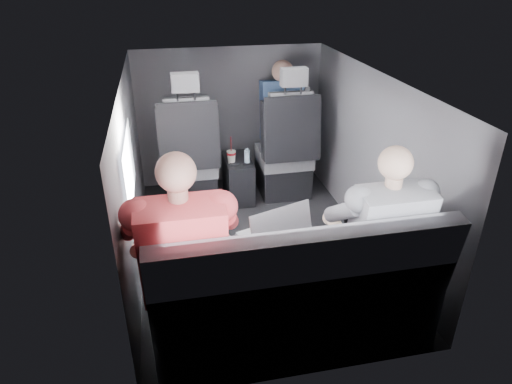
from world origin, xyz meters
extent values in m
plane|color=black|center=(0.00, 0.00, 0.00)|extent=(2.60, 2.60, 0.00)
plane|color=#B2B2AD|center=(0.00, 0.00, 1.35)|extent=(2.60, 2.60, 0.00)
cube|color=#56565B|center=(-0.90, 0.00, 0.68)|extent=(0.02, 2.60, 1.35)
cube|color=#56565B|center=(0.90, 0.00, 0.68)|extent=(0.02, 2.60, 1.35)
cube|color=#56565B|center=(0.00, 1.30, 0.68)|extent=(1.80, 0.02, 1.35)
cube|color=#56565B|center=(0.00, -1.30, 0.68)|extent=(1.80, 0.02, 1.35)
cube|color=white|center=(-0.88, -0.30, 0.90)|extent=(0.02, 0.75, 0.42)
cube|color=black|center=(0.45, 0.67, 0.80)|extent=(0.35, 0.11, 0.59)
cube|color=black|center=(-0.45, 0.92, 0.15)|extent=(0.46, 0.48, 0.30)
cube|color=#5A5A5F|center=(-0.45, 0.90, 0.38)|extent=(0.48, 0.46, 0.14)
cube|color=#5A5A5F|center=(-0.45, 0.70, 0.75)|extent=(0.38, 0.18, 0.61)
cube|color=black|center=(-0.67, 0.70, 0.72)|extent=(0.08, 0.21, 0.53)
cube|color=black|center=(-0.23, 0.70, 0.72)|extent=(0.08, 0.21, 0.53)
cube|color=black|center=(-0.45, 0.64, 0.74)|extent=(0.50, 0.11, 0.58)
cube|color=#5A5A5F|center=(-0.45, 0.66, 1.19)|extent=(0.22, 0.10, 0.15)
cube|color=black|center=(0.45, 0.92, 0.15)|extent=(0.46, 0.48, 0.30)
cube|color=#5A5A5F|center=(0.45, 0.90, 0.38)|extent=(0.48, 0.46, 0.14)
cube|color=#5A5A5F|center=(0.45, 0.70, 0.75)|extent=(0.38, 0.18, 0.61)
cube|color=black|center=(0.23, 0.70, 0.72)|extent=(0.08, 0.21, 0.53)
cube|color=black|center=(0.67, 0.70, 0.72)|extent=(0.08, 0.21, 0.53)
cube|color=black|center=(0.45, 0.64, 0.74)|extent=(0.50, 0.11, 0.58)
cube|color=#5A5A5F|center=(0.45, 0.66, 1.19)|extent=(0.22, 0.10, 0.15)
cube|color=black|center=(0.00, 0.88, 0.20)|extent=(0.24, 0.48, 0.40)
cylinder|color=black|center=(-0.05, 0.76, 0.41)|extent=(0.09, 0.09, 0.01)
cylinder|color=black|center=(0.06, 0.76, 0.41)|extent=(0.09, 0.09, 0.01)
cube|color=#5A5A5F|center=(0.00, -1.02, 0.23)|extent=(1.60, 0.50, 0.45)
cube|color=#5A5A5F|center=(0.00, -1.25, 0.68)|extent=(1.60, 0.17, 0.47)
cylinder|color=red|center=(-0.07, 0.80, 0.49)|extent=(0.08, 0.08, 0.02)
cylinder|color=white|center=(-0.07, 0.80, 0.51)|extent=(0.08, 0.08, 0.01)
cylinder|color=red|center=(-0.07, 0.80, 0.58)|extent=(0.01, 0.01, 0.14)
cylinder|color=#A6CEE1|center=(0.07, 0.76, 0.46)|extent=(0.05, 0.05, 0.12)
cylinder|color=#A6CEE1|center=(0.07, 0.76, 0.53)|extent=(0.03, 0.03, 0.02)
cube|color=white|center=(-0.59, -0.79, 0.59)|extent=(0.34, 0.27, 0.02)
cube|color=silver|center=(-0.59, -0.80, 0.60)|extent=(0.26, 0.16, 0.00)
cube|color=white|center=(-0.59, -0.72, 0.60)|extent=(0.10, 0.06, 0.00)
cube|color=white|center=(-0.59, -0.92, 0.70)|extent=(0.31, 0.12, 0.21)
cube|color=white|center=(-0.59, -0.92, 0.70)|extent=(0.27, 0.10, 0.18)
cube|color=#BAB9BE|center=(-0.05, -0.76, 0.59)|extent=(0.45, 0.38, 0.02)
cube|color=silver|center=(-0.05, -0.78, 0.60)|extent=(0.35, 0.24, 0.00)
cube|color=#BAB9BE|center=(-0.05, -0.68, 0.60)|extent=(0.13, 0.09, 0.00)
cube|color=#BAB9BE|center=(-0.05, -0.93, 0.72)|extent=(0.39, 0.20, 0.26)
cube|color=white|center=(-0.05, -0.92, 0.72)|extent=(0.34, 0.17, 0.22)
cube|color=black|center=(0.50, -0.70, 0.59)|extent=(0.31, 0.22, 0.02)
cube|color=black|center=(0.50, -0.71, 0.60)|extent=(0.25, 0.12, 0.00)
cube|color=black|center=(0.50, -0.64, 0.60)|extent=(0.09, 0.05, 0.00)
cube|color=black|center=(0.50, -0.83, 0.70)|extent=(0.30, 0.07, 0.20)
cube|color=white|center=(0.50, -0.82, 0.69)|extent=(0.26, 0.06, 0.17)
cube|color=#2D2D32|center=(-0.73, -0.90, 0.52)|extent=(0.16, 0.47, 0.14)
cube|color=#2D2D32|center=(-0.49, -0.90, 0.52)|extent=(0.16, 0.47, 0.14)
cube|color=#2D2D32|center=(-0.73, -0.66, 0.23)|extent=(0.14, 0.14, 0.45)
cube|color=#2D2D32|center=(-0.49, -0.66, 0.23)|extent=(0.14, 0.14, 0.45)
cube|color=#CB4243|center=(-0.61, -1.10, 0.78)|extent=(0.42, 0.29, 0.58)
sphere|color=tan|center=(-0.61, -1.07, 1.19)|extent=(0.19, 0.19, 0.19)
cylinder|color=tan|center=(-0.82, -0.82, 0.68)|extent=(0.12, 0.29, 0.13)
cylinder|color=tan|center=(-0.40, -0.82, 0.68)|extent=(0.12, 0.29, 0.13)
cube|color=navy|center=(0.38, -0.90, 0.51)|extent=(0.15, 0.43, 0.13)
cube|color=navy|center=(0.60, -0.90, 0.51)|extent=(0.15, 0.43, 0.13)
cube|color=navy|center=(0.38, -0.67, 0.23)|extent=(0.13, 0.13, 0.45)
cube|color=navy|center=(0.60, -0.67, 0.23)|extent=(0.13, 0.13, 0.45)
cube|color=gray|center=(0.49, -1.10, 0.76)|extent=(0.40, 0.27, 0.54)
sphere|color=#CFA88D|center=(0.49, -1.07, 1.14)|extent=(0.18, 0.18, 0.18)
cylinder|color=#CFA88D|center=(0.29, -0.82, 0.67)|extent=(0.11, 0.27, 0.12)
cylinder|color=#CFA88D|center=(0.69, -0.82, 0.67)|extent=(0.11, 0.27, 0.12)
cube|color=navy|center=(0.47, 1.08, 0.78)|extent=(0.40, 0.26, 0.58)
sphere|color=tan|center=(0.47, 1.10, 1.15)|extent=(0.20, 0.20, 0.20)
cube|color=navy|center=(0.47, 1.14, 0.49)|extent=(0.34, 0.40, 0.12)
camera|label=1|loc=(-0.64, -3.01, 2.06)|focal=32.00mm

